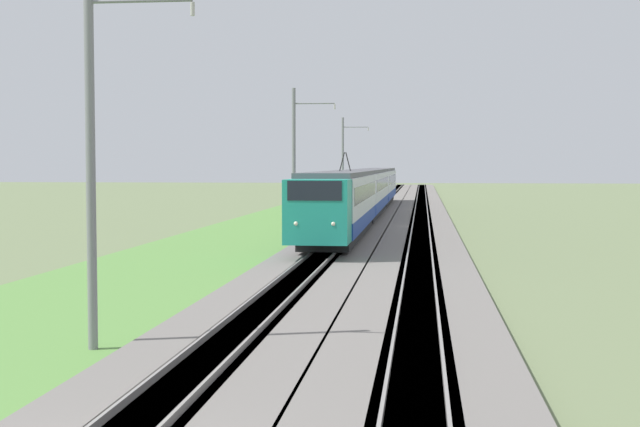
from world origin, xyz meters
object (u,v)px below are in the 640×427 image
object	(u,v)px
catenary_mast_near	(93,154)
catenary_mast_mid	(295,161)
passenger_train	(365,190)
catenary_mast_far	(343,163)

from	to	relation	value
catenary_mast_near	catenary_mast_mid	distance (m)	32.14
passenger_train	catenary_mast_near	bearing A→B (deg)	-3.48
catenary_mast_near	catenary_mast_far	distance (m)	64.29
catenary_mast_far	catenary_mast_mid	bearing A→B (deg)	180.00
catenary_mast_near	catenary_mast_mid	bearing A→B (deg)	-0.00
catenary_mast_mid	catenary_mast_far	world-z (taller)	catenary_mast_mid
catenary_mast_near	catenary_mast_far	xyz separation A→B (m)	(64.29, -0.00, -0.06)
catenary_mast_mid	catenary_mast_far	bearing A→B (deg)	-0.00
passenger_train	catenary_mast_near	distance (m)	49.76
passenger_train	catenary_mast_mid	size ratio (longest dim) A/B	7.36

